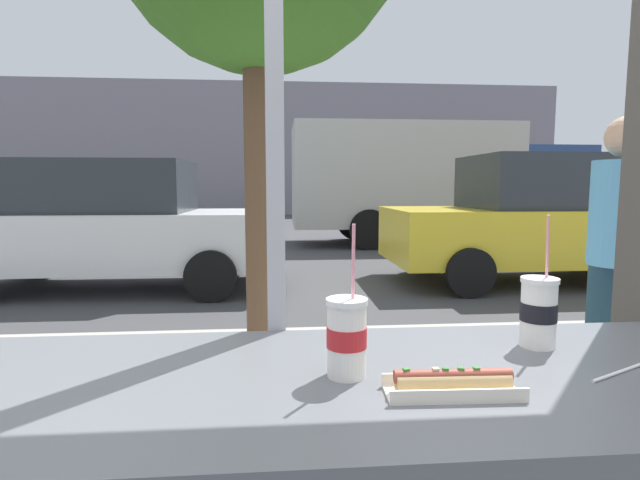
# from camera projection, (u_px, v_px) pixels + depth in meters

# --- Properties ---
(ground_plane) EXTENTS (60.00, 60.00, 0.00)m
(ground_plane) POSITION_uv_depth(u_px,v_px,m) (278.00, 260.00, 9.36)
(ground_plane) COLOR #424244
(sidewalk_strip) EXTENTS (16.00, 2.80, 0.15)m
(sidewalk_strip) POSITION_uv_depth(u_px,v_px,m) (279.00, 405.00, 3.02)
(sidewalk_strip) COLOR #B2ADA3
(sidewalk_strip) RESTS_ON ground
(window_wall) EXTENTS (2.97, 0.20, 2.90)m
(window_wall) POSITION_uv_depth(u_px,v_px,m) (274.00, 28.00, 1.32)
(window_wall) COLOR #423D38
(window_wall) RESTS_ON ground
(building_facade_far) EXTENTS (28.00, 1.20, 6.40)m
(building_facade_far) POSITION_uv_depth(u_px,v_px,m) (278.00, 150.00, 24.38)
(building_facade_far) COLOR gray
(building_facade_far) RESTS_ON ground
(soda_cup_left) EXTENTS (0.09, 0.09, 0.33)m
(soda_cup_left) POSITION_uv_depth(u_px,v_px,m) (347.00, 336.00, 1.03)
(soda_cup_left) COLOR silver
(soda_cup_left) RESTS_ON window_counter
(soda_cup_right) EXTENTS (0.09, 0.09, 0.33)m
(soda_cup_right) POSITION_uv_depth(u_px,v_px,m) (538.00, 311.00, 1.23)
(soda_cup_right) COLOR white
(soda_cup_right) RESTS_ON window_counter
(hotdog_tray_near) EXTENTS (0.26, 0.10, 0.05)m
(hotdog_tray_near) POSITION_uv_depth(u_px,v_px,m) (453.00, 383.00, 0.95)
(hotdog_tray_near) COLOR beige
(hotdog_tray_near) RESTS_ON window_counter
(loose_straw) EXTENTS (0.17, 0.09, 0.01)m
(loose_straw) POSITION_uv_depth(u_px,v_px,m) (618.00, 372.00, 1.05)
(loose_straw) COLOR white
(loose_straw) RESTS_ON window_counter
(parked_car_white) EXTENTS (4.65, 1.95, 1.75)m
(parked_car_white) POSITION_uv_depth(u_px,v_px,m) (108.00, 225.00, 6.70)
(parked_car_white) COLOR silver
(parked_car_white) RESTS_ON ground
(parked_car_yellow) EXTENTS (4.18, 2.05, 1.86)m
(parked_car_yellow) POSITION_uv_depth(u_px,v_px,m) (536.00, 220.00, 7.21)
(parked_car_yellow) COLOR gold
(parked_car_yellow) RESTS_ON ground
(box_truck) EXTENTS (7.01, 2.44, 2.86)m
(box_truck) POSITION_uv_depth(u_px,v_px,m) (431.00, 179.00, 12.02)
(box_truck) COLOR beige
(box_truck) RESTS_ON ground
(pedestrian) EXTENTS (0.32, 0.32, 1.63)m
(pedestrian) POSITION_uv_depth(u_px,v_px,m) (620.00, 248.00, 2.64)
(pedestrian) COLOR #1D3745
(pedestrian) RESTS_ON sidewalk_strip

